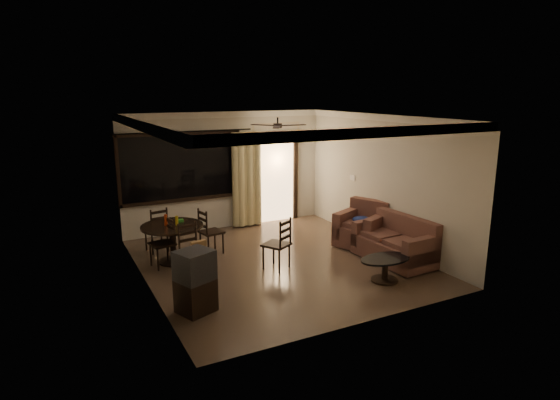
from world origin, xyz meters
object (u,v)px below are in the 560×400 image
dining_table (172,233)px  tv_cabinet (195,281)px  sofa (396,244)px  dining_chair_north (157,238)px  dining_chair_west (163,252)px  armchair (363,228)px  dining_chair_east (211,240)px  dining_chair_south (193,259)px  coffee_table (385,266)px  side_chair (277,254)px

dining_table → tv_cabinet: tv_cabinet is taller
tv_cabinet → sofa: tv_cabinet is taller
dining_chair_north → tv_cabinet: 3.03m
dining_chair_west → armchair: size_ratio=0.77×
dining_table → tv_cabinet: 2.27m
dining_chair_west → sofa: dining_chair_west is taller
dining_chair_west → dining_chair_east: same height
dining_chair_east → dining_chair_south: size_ratio=1.00×
dining_chair_south → dining_chair_north: (-0.29, 1.62, -0.02)m
dining_chair_west → dining_chair_east: (1.05, 0.29, 0.00)m
dining_table → dining_chair_south: 0.90m
sofa → coffee_table: sofa is taller
dining_table → dining_chair_west: dining_table is taller
tv_cabinet → armchair: tv_cabinet is taller
tv_cabinet → dining_chair_west: bearing=67.9°
dining_chair_west → dining_chair_south: (0.38, -0.70, 0.02)m
dining_chair_east → tv_cabinet: (-1.06, -2.40, 0.20)m
dining_table → dining_chair_east: dining_table is taller
armchair → side_chair: 2.30m
dining_chair_south → side_chair: bearing=-24.9°
dining_chair_south → armchair: bearing=-10.6°
tv_cabinet → side_chair: (1.88, 1.01, -0.19)m
dining_chair_east → sofa: 3.73m
sofa → coffee_table: size_ratio=1.70×
dining_chair_east → dining_chair_north: 1.15m
dining_chair_north → dining_chair_east: bearing=136.8°
dining_chair_north → coffee_table: 4.68m
dining_chair_north → coffee_table: size_ratio=0.98×
dining_chair_south → coffee_table: dining_chair_south is taller
dining_table → dining_chair_south: (0.15, -0.85, -0.28)m
side_chair → dining_chair_east: bearing=-90.0°
coffee_table → dining_chair_west: bearing=143.0°
tv_cabinet → coffee_table: size_ratio=0.99×
dining_chair_east → armchair: 3.26m
dining_chair_south → sofa: dining_chair_south is taller
dining_chair_west → sofa: (4.15, -1.78, 0.06)m
dining_chair_west → dining_table: bearing=112.7°
tv_cabinet → armchair: (4.15, 1.37, -0.10)m
dining_chair_west → dining_chair_south: 0.79m
dining_chair_south → armchair: (3.76, -0.03, 0.08)m
dining_table → armchair: size_ratio=0.97×
dining_chair_north → dining_table: bearing=90.1°
dining_chair_south → side_chair: side_chair is taller
coffee_table → dining_chair_south: bearing=148.4°
dining_chair_south → side_chair: 1.55m
dining_table → dining_chair_east: 0.89m
dining_chair_north → coffee_table: dining_chair_north is taller
dining_table → side_chair: (1.64, -1.24, -0.30)m
coffee_table → side_chair: 1.99m
dining_chair_east → dining_chair_north: (-0.96, 0.63, 0.00)m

